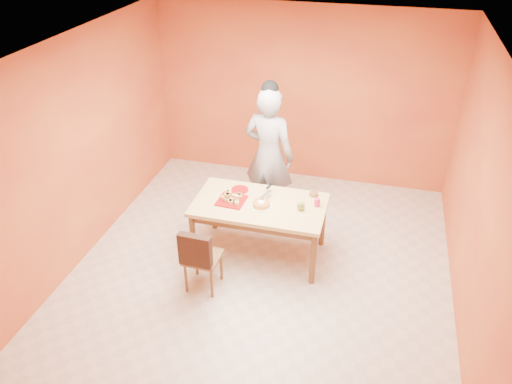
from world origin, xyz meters
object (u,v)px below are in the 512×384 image
(dining_table, at_px, (260,210))
(person, at_px, (269,156))
(pastry_platter, at_px, (232,200))
(checker_tin, at_px, (314,194))
(dining_chair, at_px, (202,256))
(red_dinner_plate, at_px, (240,190))
(sponge_cake, at_px, (261,204))
(egg_ornament, at_px, (301,206))
(magenta_glass, at_px, (317,202))

(dining_table, height_order, person, person)
(pastry_platter, height_order, checker_tin, checker_tin)
(dining_chair, relative_size, red_dinner_plate, 3.92)
(person, xyz_separation_m, sponge_cake, (0.13, -0.93, -0.17))
(pastry_platter, distance_m, checker_tin, 1.03)
(dining_chair, xyz_separation_m, person, (0.38, 1.64, 0.52))
(red_dinner_plate, bearing_deg, person, 70.50)
(egg_ornament, bearing_deg, pastry_platter, 179.51)
(dining_chair, xyz_separation_m, checker_tin, (1.08, 1.13, 0.33))
(red_dinner_plate, bearing_deg, magenta_glass, -6.57)
(egg_ornament, distance_m, magenta_glass, 0.22)
(dining_table, bearing_deg, egg_ornament, -2.76)
(pastry_platter, distance_m, red_dinner_plate, 0.28)
(pastry_platter, relative_size, egg_ornament, 2.68)
(checker_tin, bearing_deg, dining_chair, -133.73)
(egg_ornament, bearing_deg, sponge_cake, -176.89)
(person, distance_m, pastry_platter, 0.96)
(red_dinner_plate, height_order, egg_ornament, egg_ornament)
(person, height_order, sponge_cake, person)
(person, xyz_separation_m, checker_tin, (0.70, -0.52, -0.19))
(dining_table, distance_m, person, 0.92)
(egg_ornament, xyz_separation_m, checker_tin, (0.09, 0.37, -0.04))
(checker_tin, bearing_deg, dining_table, -149.88)
(person, height_order, checker_tin, person)
(red_dinner_plate, relative_size, magenta_glass, 2.17)
(person, height_order, pastry_platter, person)
(dining_chair, bearing_deg, person, 78.87)
(sponge_cake, relative_size, checker_tin, 1.90)
(dining_table, height_order, dining_chair, dining_chair)
(person, relative_size, magenta_glass, 19.10)
(sponge_cake, relative_size, egg_ornament, 1.73)
(dining_chair, distance_m, pastry_platter, 0.81)
(magenta_glass, bearing_deg, sponge_cake, -164.26)
(magenta_glass, bearing_deg, checker_tin, 108.28)
(person, relative_size, pastry_platter, 5.89)
(red_dinner_plate, bearing_deg, egg_ornament, -17.26)
(magenta_glass, bearing_deg, person, 136.00)
(red_dinner_plate, height_order, magenta_glass, magenta_glass)
(dining_chair, height_order, checker_tin, dining_chair)
(sponge_cake, distance_m, checker_tin, 0.70)
(person, xyz_separation_m, magenta_glass, (0.78, -0.75, -0.15))
(dining_table, height_order, egg_ornament, egg_ornament)
(red_dinner_plate, bearing_deg, pastry_platter, -95.12)
(dining_chair, xyz_separation_m, egg_ornament, (0.98, 0.75, 0.38))
(red_dinner_plate, distance_m, checker_tin, 0.93)
(person, xyz_separation_m, pastry_platter, (-0.25, -0.91, -0.19))
(pastry_platter, bearing_deg, dining_table, 6.98)
(egg_ornament, bearing_deg, dining_table, 175.57)
(person, relative_size, red_dinner_plate, 8.81)
(magenta_glass, distance_m, checker_tin, 0.25)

